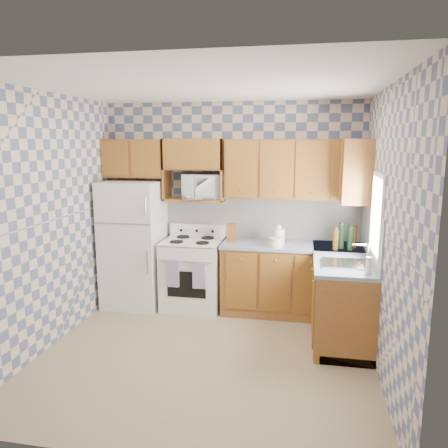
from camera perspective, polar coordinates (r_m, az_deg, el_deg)
The scene contains 30 objects.
floor at distance 4.77m, azimuth -2.37°, elevation -16.61°, with size 3.40×3.40×0.00m, color #8C7955.
back_wall at distance 5.87m, azimuth 1.07°, elevation 2.48°, with size 3.40×0.02×2.70m, color slate.
right_wall at distance 4.27m, azimuth 20.31°, elevation -1.26°, with size 0.02×3.20×2.70m, color slate.
backsplash_back at distance 5.83m, azimuth 4.93°, elevation 0.89°, with size 2.60×0.01×0.56m, color white.
backsplash_right at distance 5.07m, azimuth 18.64°, elevation -1.09°, with size 0.01×1.60×0.56m, color white.
refrigerator at distance 5.98m, azimuth -11.68°, elevation -2.56°, with size 0.75×0.70×1.68m, color silver.
stove_body at distance 5.85m, azimuth -4.08°, elevation -6.61°, with size 0.76×0.65×0.90m, color silver.
cooktop at distance 5.73m, azimuth -4.14°, elevation -2.26°, with size 0.76×0.65×0.03m, color silver.
backguard at distance 5.97m, azimuth -3.47°, elevation -0.80°, with size 0.76×0.08×0.17m, color silver.
dish_towel_left at distance 5.55m, azimuth -6.72°, elevation -6.46°, with size 0.16×0.03×0.34m, color navy.
dish_towel_right at distance 5.46m, azimuth -3.28°, elevation -6.69°, with size 0.16×0.03×0.34m, color navy.
base_cabinets_back at distance 5.70m, azimuth 8.79°, elevation -7.29°, with size 1.75×0.60×0.88m, color brown.
base_cabinets_right at distance 5.24m, azimuth 14.96°, elevation -9.15°, with size 0.60×1.60×0.88m, color brown.
countertop_back at distance 5.57m, azimuth 8.92°, elevation -2.80°, with size 1.77×0.63×0.04m, color slate.
countertop_right at distance 5.11m, azimuth 15.15°, elevation -4.28°, with size 0.63×1.60×0.04m, color slate.
upper_cabinets_back at distance 5.57m, azimuth 9.25°, elevation 7.08°, with size 1.75×0.33×0.74m, color brown.
upper_cabinets_fridge at distance 6.01m, azimuth -11.54°, elevation 8.40°, with size 0.82×0.33×0.50m, color brown.
upper_cabinets_right at distance 5.41m, azimuth 16.78°, elevation 6.67°, with size 0.33×0.70×0.74m, color brown.
microwave_shelf at distance 5.79m, azimuth -3.80°, elevation 3.20°, with size 0.80×0.33×0.03m, color brown.
microwave at distance 5.75m, azimuth -2.72°, elevation 4.93°, with size 0.58×0.40×0.32m, color silver.
sink at distance 4.76m, azimuth 15.53°, elevation -5.06°, with size 0.48×0.40×0.03m, color #B7B7BC.
window at distance 4.69m, azimuth 19.32°, elevation 1.06°, with size 0.02×0.66×0.86m, color white.
bottle_0 at distance 5.43m, azimuth 15.07°, elevation -1.49°, with size 0.07×0.07×0.31m, color black.
bottle_1 at distance 5.38m, azimuth 16.17°, elevation -1.77°, with size 0.07×0.07×0.29m, color black.
bottle_2 at distance 5.48m, azimuth 16.59°, elevation -1.67°, with size 0.07×0.07×0.27m, color #4D2B10.
bottle_3 at distance 5.35m, azimuth 14.37°, elevation -1.97°, with size 0.07×0.07×0.25m, color #4D2B10.
knife_block at distance 5.62m, azimuth 1.04°, elevation -1.13°, with size 0.11×0.11×0.23m, color brown.
electric_kettle at distance 5.53m, azimuth 7.14°, elevation -1.62°, with size 0.15×0.15×0.19m, color silver.
food_containers at distance 5.36m, azimuth 6.75°, elevation -2.42°, with size 0.17×0.17×0.12m, color beige, non-canonical shape.
soap_bottle at distance 4.47m, azimuth 18.42°, elevation -5.16°, with size 0.06×0.06×0.17m, color beige.
Camera 1 is at (0.97, -4.12, 2.18)m, focal length 35.00 mm.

